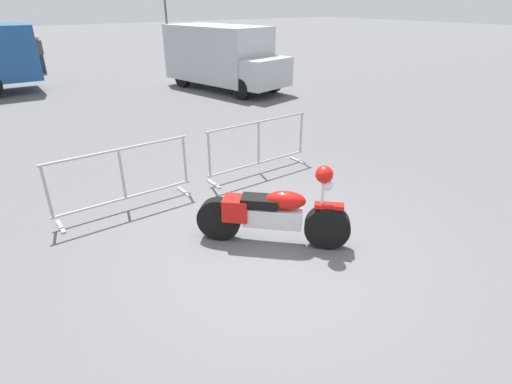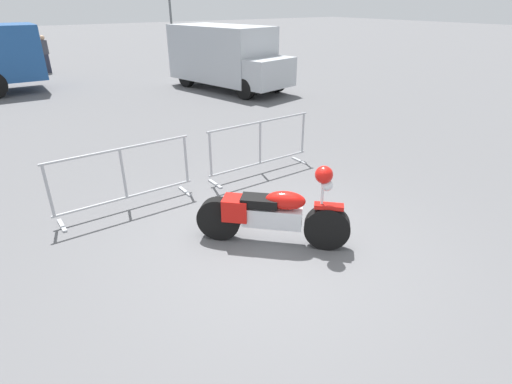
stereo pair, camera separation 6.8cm
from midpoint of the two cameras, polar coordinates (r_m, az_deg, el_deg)
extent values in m
plane|color=#5B5B5E|center=(5.68, 1.98, -8.31)|extent=(120.00, 120.00, 0.00)
cylinder|color=black|center=(5.66, 9.80, -4.98)|extent=(0.58, 0.57, 0.64)
cylinder|color=black|center=(5.81, -5.59, -3.83)|extent=(0.58, 0.57, 0.64)
cube|color=silver|center=(5.64, 2.01, -3.57)|extent=(0.77, 0.75, 0.28)
ellipsoid|color=red|center=(5.49, 3.91, -1.17)|extent=(0.58, 0.57, 0.26)
cube|color=black|center=(5.55, 0.21, -1.28)|extent=(0.57, 0.56, 0.12)
cube|color=red|center=(5.66, -3.18, -2.29)|extent=(0.48, 0.48, 0.32)
cube|color=red|center=(5.50, 10.06, -1.95)|extent=(0.38, 0.38, 0.06)
cylinder|color=silver|center=(5.44, 9.12, -0.63)|extent=(0.06, 0.06, 0.45)
sphere|color=silver|center=(5.36, 9.78, 1.00)|extent=(0.16, 0.16, 0.16)
sphere|color=red|center=(5.30, 9.36, 2.50)|extent=(0.24, 0.24, 0.24)
cylinder|color=#9EA0A5|center=(6.68, -19.36, 5.71)|extent=(2.35, 0.07, 0.04)
cylinder|color=#9EA0A5|center=(7.00, -18.35, -0.83)|extent=(2.35, 0.07, 0.04)
cylinder|color=#9EA0A5|center=(6.63, -27.96, -0.06)|extent=(0.04, 0.04, 0.85)
cylinder|color=#9EA0A5|center=(6.83, -18.84, 2.36)|extent=(0.04, 0.04, 0.85)
cylinder|color=#9EA0A5|center=(7.19, -10.41, 4.55)|extent=(0.04, 0.04, 0.85)
cube|color=#9EA0A5|center=(6.90, -26.36, -4.48)|extent=(0.07, 0.44, 0.03)
cube|color=#9EA0A5|center=(7.40, -10.52, 0.03)|extent=(0.07, 0.44, 0.03)
cylinder|color=#9EA0A5|center=(7.81, 0.13, 9.97)|extent=(2.35, 0.07, 0.04)
cylinder|color=#9EA0A5|center=(8.08, 0.12, 4.16)|extent=(2.35, 0.07, 0.04)
cylinder|color=#9EA0A5|center=(7.37, -6.97, 5.30)|extent=(0.04, 0.04, 0.85)
cylinder|color=#9EA0A5|center=(7.94, 0.13, 7.02)|extent=(0.04, 0.04, 0.85)
cylinder|color=#9EA0A5|center=(8.62, 6.23, 8.40)|extent=(0.04, 0.04, 0.85)
cube|color=#9EA0A5|center=(7.63, -6.27, 1.12)|extent=(0.07, 0.44, 0.03)
cube|color=#9EA0A5|center=(8.77, 5.69, 4.52)|extent=(0.07, 0.44, 0.03)
cube|color=#1E4C8C|center=(18.05, -32.15, 16.55)|extent=(1.82, 2.20, 1.90)
cube|color=#B2B7BC|center=(16.30, -5.63, 19.11)|extent=(2.83, 4.43, 2.00)
cube|color=#B2B7BC|center=(14.63, 1.38, 16.60)|extent=(2.05, 1.28, 1.00)
cylinder|color=black|center=(15.60, 2.31, 15.38)|extent=(0.39, 0.75, 0.72)
cylinder|color=black|center=(14.38, -2.15, 14.48)|extent=(0.39, 0.75, 0.72)
cylinder|color=black|center=(17.87, -6.15, 16.59)|extent=(0.39, 0.75, 0.72)
cylinder|color=black|center=(16.81, -10.56, 15.74)|extent=(0.39, 0.75, 0.72)
cylinder|color=#262838|center=(22.30, -28.30, 15.81)|extent=(0.29, 0.29, 0.85)
cylinder|color=#3F3F47|center=(22.22, -28.71, 17.65)|extent=(0.41, 0.41, 0.62)
sphere|color=tan|center=(22.19, -28.95, 18.71)|extent=(0.22, 0.22, 0.22)
cylinder|color=#ADA89E|center=(21.55, -4.33, 17.45)|extent=(3.89, 3.89, 0.14)
cylinder|color=#38662D|center=(21.54, -4.34, 17.66)|extent=(3.58, 3.58, 0.02)
sphere|color=#286023|center=(21.55, -4.68, 18.84)|extent=(1.07, 1.07, 1.07)
sphere|color=#33702D|center=(21.90, -5.06, 18.55)|extent=(0.72, 0.72, 0.72)
sphere|color=#33702D|center=(21.47, -4.45, 18.64)|extent=(0.91, 0.91, 0.91)
sphere|color=#33702D|center=(20.96, -5.35, 18.47)|extent=(0.94, 0.94, 0.94)
cylinder|color=#595B60|center=(23.91, -12.90, 24.21)|extent=(0.12, 0.12, 5.50)
camera|label=1|loc=(0.03, -90.34, -0.16)|focal=28.00mm
camera|label=2|loc=(0.03, 89.66, 0.16)|focal=28.00mm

